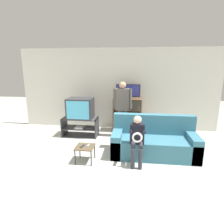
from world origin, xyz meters
TOP-DOWN VIEW (x-y plane):
  - ground_plane at (0.00, 0.00)m, footprint 18.00×18.00m
  - wall_back at (0.00, 3.24)m, footprint 6.40×0.06m
  - tv_stand at (-1.02, 2.34)m, footprint 1.04×0.49m
  - television_main at (-0.99, 2.35)m, footprint 0.72×0.55m
  - media_shelf at (0.35, 2.95)m, footprint 0.88×0.45m
  - television_flat at (0.36, 2.97)m, footprint 0.74×0.20m
  - snack_table at (-0.46, 0.82)m, footprint 0.39×0.39m
  - remote_control_black at (-0.52, 0.81)m, footprint 0.07×0.15m
  - remote_control_white at (-0.40, 0.86)m, footprint 0.05×0.15m
  - couch at (1.04, 1.36)m, footprint 1.93×0.83m
  - person_standing_adult at (0.23, 2.43)m, footprint 0.53×0.20m
  - person_seated_child at (0.64, 0.87)m, footprint 0.33×0.43m

SIDE VIEW (x-z plane):
  - ground_plane at x=0.00m, z-range 0.00..0.00m
  - tv_stand at x=-1.02m, z-range 0.00..0.54m
  - snack_table at x=-0.46m, z-range 0.13..0.48m
  - couch at x=1.04m, z-range -0.15..0.76m
  - remote_control_black at x=-0.52m, z-range 0.35..0.37m
  - remote_control_white at x=-0.40m, z-range 0.35..0.37m
  - media_shelf at x=0.35m, z-range 0.01..1.07m
  - person_seated_child at x=0.64m, z-range 0.09..1.13m
  - television_main at x=-0.99m, z-range 0.55..1.14m
  - person_standing_adult at x=0.23m, z-range 0.17..1.79m
  - television_flat at x=0.36m, z-range 1.05..1.48m
  - wall_back at x=0.00m, z-range 0.00..2.60m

